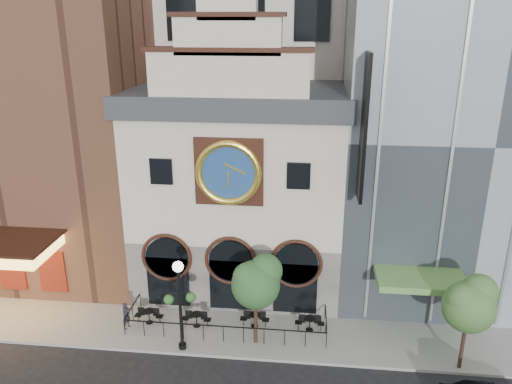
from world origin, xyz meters
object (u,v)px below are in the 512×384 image
Objects in this scene: bistro_1 at (197,319)px; tree_right at (470,303)px; lamppost at (180,296)px; bistro_0 at (149,315)px; tree_left at (257,281)px; bistro_2 at (255,319)px; bistro_3 at (310,323)px; pedestrian at (126,316)px.

tree_right reaches higher than bistro_1.
lamppost is (-0.30, -1.97, 2.58)m from bistro_1.
tree_left is at bearing -10.03° from bistro_0.
bistro_1 is 13.86m from tree_right.
tree_right is at bearing -12.50° from bistro_2.
bistro_0 is 2.67m from bistro_1.
tree_left is at bearing -79.49° from bistro_2.
bistro_3 is 9.89m from pedestrian.
bistro_2 is at bearing 16.53° from lamppost.
bistro_1 is at bearing -0.74° from bistro_0.
bistro_1 is 3.16m from bistro_2.
bistro_1 is 0.33× the size of tree_right.
bistro_0 is 8.80m from bistro_3.
tree_left is (3.70, 0.93, 0.55)m from lamppost.
bistro_1 is 3.77m from pedestrian.
pedestrian is (-1.05, -0.59, 0.30)m from bistro_0.
bistro_2 is 0.32× the size of lamppost.
tree_right is at bearing -75.53° from pedestrian.
bistro_0 is 1.00× the size of bistro_2.
bistro_2 is at bearing 2.84° from bistro_0.
pedestrian is at bearing -175.17° from bistro_3.
lamppost is 13.67m from tree_right.
pedestrian reaches higher than bistro_1.
bistro_3 is at bearing -66.06° from pedestrian.
lamppost is (-6.42, -2.25, 2.58)m from bistro_3.
pedestrian is 0.31× the size of lamppost.
bistro_1 is 3.26m from lamppost.
bistro_3 is at bearing 2.17° from lamppost.
lamppost reaches higher than bistro_1.
bistro_0 is 1.24m from pedestrian.
tree_left reaches higher than bistro_2.
pedestrian is at bearing 175.35° from tree_right.
bistro_2 is 4.88m from lamppost.
tree_left is (6.07, -1.07, 3.13)m from bistro_0.
lamppost reaches higher than bistro_2.
tree_left is at bearing -74.79° from pedestrian.
bistro_2 is at bearing 5.86° from bistro_1.
bistro_2 is 6.93m from pedestrian.
bistro_0 is 1.00× the size of bistro_3.
bistro_3 is 0.33× the size of tree_right.
bistro_1 is at bearing -177.40° from bistro_3.
tree_right is at bearing -17.05° from bistro_3.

